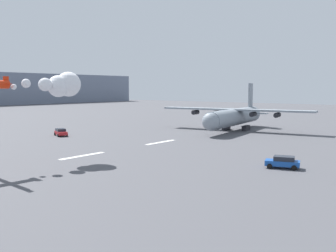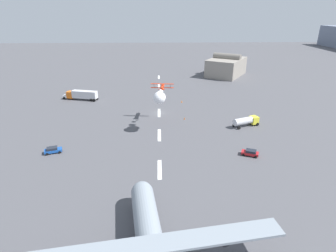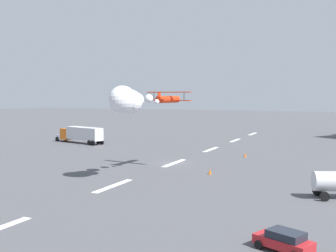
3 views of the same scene
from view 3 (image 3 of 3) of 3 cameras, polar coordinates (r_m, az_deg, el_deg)
name	(u,v)px [view 3 (image 3 of 3)]	position (r m, az deg, el deg)	size (l,w,h in m)	color
ground_plane	(174,163)	(65.93, 0.88, -5.21)	(440.00, 440.00, 0.00)	#4C4C51
runway_stripe_0	(253,134)	(117.30, 11.77, -1.08)	(8.00, 0.90, 0.01)	white
runway_stripe_1	(235,140)	(99.82, 9.39, -1.99)	(8.00, 0.90, 0.01)	white
runway_stripe_2	(211,149)	(82.63, 6.02, -3.28)	(8.00, 0.90, 0.01)	white
runway_stripe_3	(174,163)	(65.93, 0.88, -5.21)	(8.00, 0.90, 0.01)	white
runway_stripe_4	(113,186)	(50.23, -7.66, -8.29)	(8.00, 0.90, 0.01)	white
stunt_biplane_red	(132,100)	(52.21, -5.12, 3.60)	(16.59, 7.34, 3.50)	red
semi_truck_orange	(80,134)	(94.83, -12.17, -1.08)	(6.13, 14.15, 3.70)	silver
airport_staff_sedan	(284,240)	(30.75, 15.92, -15.12)	(3.21, 4.41, 1.52)	#B21E23
traffic_cone_near	(245,155)	(73.61, 10.76, -3.98)	(0.44, 0.44, 0.75)	orange
traffic_cone_far	(210,172)	(57.05, 5.88, -6.36)	(0.44, 0.44, 0.75)	orange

